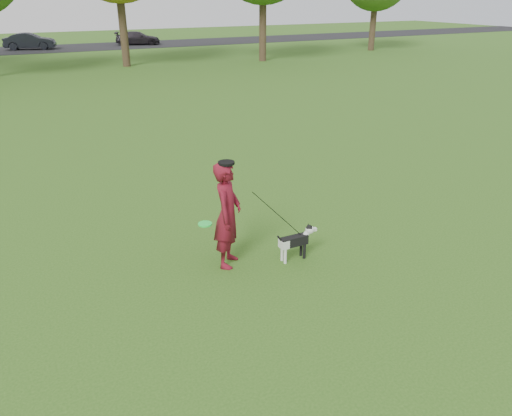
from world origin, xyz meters
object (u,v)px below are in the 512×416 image
dog (297,239)px  car_mid (30,41)px  man (228,215)px  car_right (138,38)px

dog → car_mid: size_ratio=0.21×
man → dog: (1.14, -0.39, -0.55)m
man → car_right: size_ratio=0.48×
man → dog: bearing=-71.3°
man → car_mid: (-0.10, 39.44, -0.26)m
car_right → car_mid: bearing=108.6°
man → car_right: bearing=25.2°
man → car_right: (8.81, 39.44, -0.35)m
man → car_right: man is taller
man → dog: 1.33m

